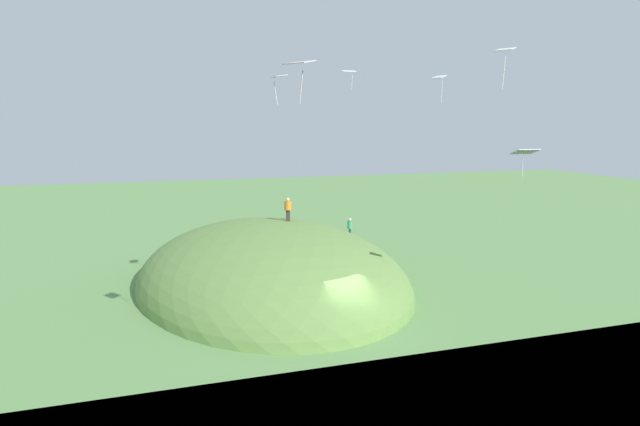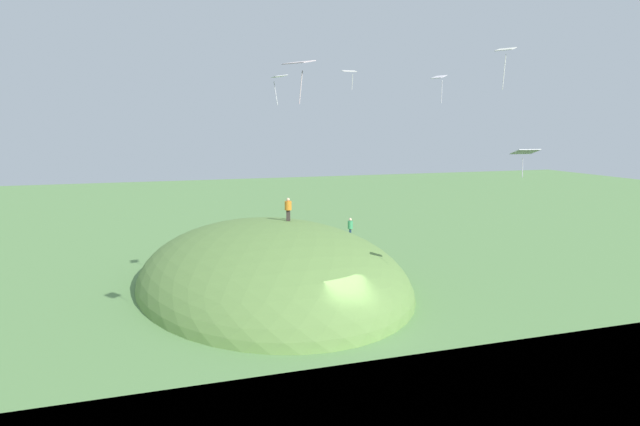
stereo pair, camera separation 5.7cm
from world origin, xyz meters
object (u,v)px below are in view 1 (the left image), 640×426
person_with_child (350,226)px  kite_4 (439,79)px  kite_1 (505,52)px  kite_5 (525,152)px  kite_7 (279,78)px  kite_3 (299,64)px  kite_6 (349,72)px  person_near_shore (288,207)px

person_with_child → kite_4: (-12.74, 0.10, 9.96)m
person_with_child → kite_4: 16.17m
kite_1 → kite_5: kite_1 is taller
kite_5 → kite_7: (5.79, 10.30, 3.58)m
kite_5 → kite_3: bearing=101.7°
kite_4 → kite_1: bearing=-86.8°
kite_3 → kite_5: (2.41, -11.61, -3.37)m
kite_1 → kite_4: (-0.23, 4.10, -1.55)m
person_with_child → kite_6: 11.39m
person_with_child → kite_6: kite_6 is taller
kite_1 → kite_5: (-4.52, 1.94, -5.16)m
person_with_child → kite_1: bearing=-123.5°
person_near_shore → kite_6: size_ratio=1.14×
kite_5 → person_with_child: bearing=6.9°
person_near_shore → kite_5: size_ratio=1.19×
person_with_child → kite_4: kite_4 is taller
kite_6 → kite_7: 12.87m
kite_3 → kite_6: bearing=-26.0°
kite_1 → kite_6: kite_1 is taller
kite_1 → kite_4: size_ratio=1.58×
person_near_shore → kite_3: 18.63m
person_with_child → kite_3: kite_3 is taller
person_near_shore → kite_1: (-9.64, -9.63, 9.37)m
kite_1 → kite_4: 4.39m
kite_4 → kite_6: kite_6 is taller
kite_6 → kite_7: (-10.24, 7.67, -1.41)m
kite_1 → kite_4: bearing=93.2°
person_with_child → kite_3: (-19.44, 9.54, 9.71)m
person_with_child → kite_5: 18.29m
person_near_shore → kite_5: (-14.16, -7.69, 4.21)m
kite_3 → kite_6: size_ratio=1.08×
kite_4 → kite_3: bearing=125.4°
kite_1 → kite_3: 15.32m
person_with_child → kite_3: 23.73m
person_near_shore → kite_4: size_ratio=1.12×
person_near_shore → person_with_child: person_near_shore is taller
person_near_shore → kite_4: kite_4 is taller
kite_7 → kite_3: bearing=170.9°
kite_1 → person_with_child: bearing=17.7°
person_with_child → kite_5: (-17.03, -2.06, 6.34)m
person_near_shore → kite_7: 11.72m
kite_4 → kite_5: size_ratio=1.07×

